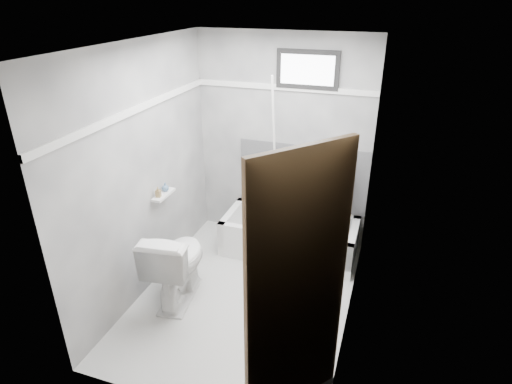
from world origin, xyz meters
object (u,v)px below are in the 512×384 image
at_px(office_chair, 316,207).
at_px(soap_bottle_b, 165,187).
at_px(door, 327,331).
at_px(soap_bottle_a, 158,192).
at_px(toilet, 177,263).
at_px(bathtub, 289,236).

relative_size(office_chair, soap_bottle_b, 10.68).
distance_m(door, soap_bottle_a, 2.37).
xyz_separation_m(office_chair, soap_bottle_b, (-1.43, -0.73, 0.35)).
xyz_separation_m(office_chair, toilet, (-1.11, -1.18, -0.22)).
height_order(bathtub, door, door).
bearing_deg(office_chair, toilet, -125.19).
height_order(office_chair, soap_bottle_b, office_chair).
height_order(office_chair, toilet, office_chair).
relative_size(door, soap_bottle_a, 18.56).
bearing_deg(toilet, office_chair, -140.90).
height_order(office_chair, door, door).
relative_size(door, soap_bottle_b, 21.67).
bearing_deg(office_chair, bathtub, -161.68).
distance_m(bathtub, office_chair, 0.49).
bearing_deg(soap_bottle_b, bathtub, 30.44).
bearing_deg(soap_bottle_a, soap_bottle_b, 90.00).
bearing_deg(soap_bottle_a, toilet, -44.12).
xyz_separation_m(office_chair, door, (0.49, -2.26, 0.39)).
bearing_deg(office_chair, door, -69.64).
bearing_deg(soap_bottle_b, soap_bottle_a, -90.00).
xyz_separation_m(bathtub, soap_bottle_b, (-1.15, -0.68, 0.75)).
bearing_deg(soap_bottle_b, office_chair, 26.96).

